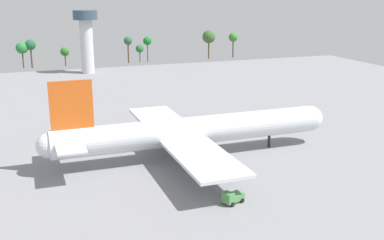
{
  "coord_description": "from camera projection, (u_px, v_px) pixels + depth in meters",
  "views": [
    {
      "loc": [
        -36.45,
        -99.83,
        38.43
      ],
      "look_at": [
        0.0,
        0.0,
        9.09
      ],
      "focal_mm": 44.22,
      "sensor_mm": 36.0,
      "label": 1
    }
  ],
  "objects": [
    {
      "name": "control_tower",
      "position": [
        86.0,
        35.0,
        221.24
      ],
      "size": [
        11.32,
        11.32,
        29.37
      ],
      "color": "silver",
      "rests_on": "ground_plane"
    },
    {
      "name": "cargo_loader",
      "position": [
        232.0,
        197.0,
        87.89
      ],
      "size": [
        4.73,
        3.7,
        2.43
      ],
      "color": "#4C8C4C",
      "rests_on": "ground_plane"
    },
    {
      "name": "ground_plane",
      "position": [
        192.0,
        157.0,
        112.67
      ],
      "size": [
        282.56,
        282.56,
        0.0
      ],
      "primitive_type": "plane",
      "color": "gray"
    },
    {
      "name": "tree_line_backdrop",
      "position": [
        95.0,
        43.0,
        248.63
      ],
      "size": [
        167.34,
        7.34,
        16.38
      ],
      "color": "#51381E",
      "rests_on": "ground_plane"
    },
    {
      "name": "cargo_airplane",
      "position": [
        191.0,
        131.0,
        110.87
      ],
      "size": [
        70.64,
        56.7,
        20.2
      ],
      "color": "silver",
      "rests_on": "ground_plane"
    },
    {
      "name": "safety_cone_nose",
      "position": [
        303.0,
        140.0,
        124.48
      ],
      "size": [
        0.39,
        0.39,
        0.56
      ],
      "primitive_type": "cone",
      "color": "orange",
      "rests_on": "ground_plane"
    }
  ]
}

